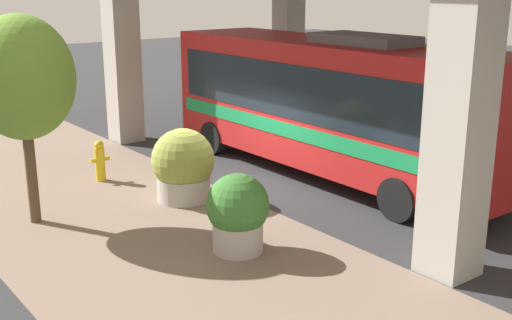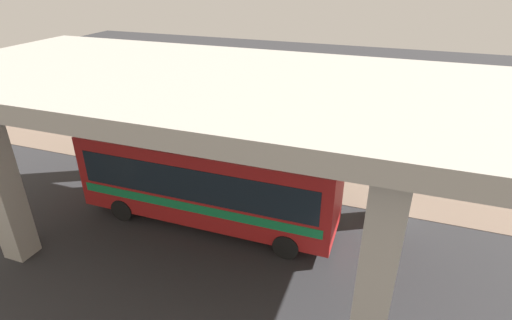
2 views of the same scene
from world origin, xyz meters
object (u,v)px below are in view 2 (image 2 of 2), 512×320
at_px(planter_front, 205,148).
at_px(street_tree_near, 290,101).
at_px(bus, 207,177).
at_px(fire_hydrant, 311,168).
at_px(planter_middle, 256,162).

relative_size(planter_front, street_tree_near, 0.35).
bearing_deg(street_tree_near, bus, -9.96).
bearing_deg(street_tree_near, fire_hydrant, 38.44).
bearing_deg(planter_middle, planter_front, -103.35).
distance_m(bus, planter_middle, 4.46).
bearing_deg(planter_front, fire_hydrant, 91.57).
bearing_deg(street_tree_near, planter_front, -57.19).
distance_m(planter_front, street_tree_near, 5.31).
relative_size(fire_hydrant, planter_middle, 0.63).
bearing_deg(fire_hydrant, planter_front, -88.43).
distance_m(fire_hydrant, planter_middle, 2.83).
height_order(bus, fire_hydrant, bus).
xyz_separation_m(planter_front, street_tree_near, (-2.58, 3.99, 2.36)).
bearing_deg(planter_front, street_tree_near, 122.81).
xyz_separation_m(bus, street_tree_near, (-7.59, 1.33, 1.09)).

